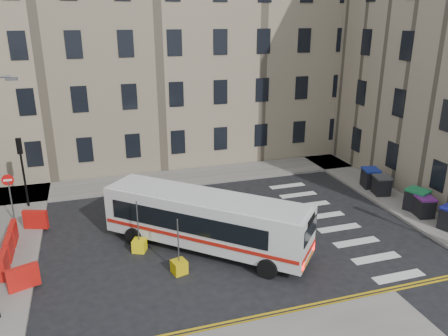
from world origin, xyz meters
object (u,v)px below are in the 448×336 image
wheelie_bin_b (424,206)px  wheelie_bin_d (381,185)px  wheelie_bin_c (417,200)px  bollard_chevron (179,267)px  wheelie_bin_e (370,178)px  bus (205,219)px  bollard_yellow (139,245)px

wheelie_bin_b → wheelie_bin_d: bearing=106.5°
wheelie_bin_c → bollard_chevron: wheelie_bin_c is taller
wheelie_bin_d → wheelie_bin_e: size_ratio=0.93×
wheelie_bin_d → bollard_chevron: size_ratio=2.05×
bus → wheelie_bin_d: bearing=-33.8°
bus → wheelie_bin_e: (12.20, 4.27, -0.80)m
bollard_yellow → bollard_chevron: same height
bus → bollard_chevron: 2.70m
wheelie_bin_e → bollard_yellow: size_ratio=2.21×
bollard_yellow → wheelie_bin_e: bearing=13.1°
wheelie_bin_d → bollard_yellow: (-15.22, -2.31, -0.44)m
bus → bollard_yellow: (-3.08, 0.71, -1.28)m
wheelie_bin_d → bus: bearing=-153.9°
bus → wheelie_bin_e: bearing=-28.5°
bus → wheelie_bin_b: bus is taller
wheelie_bin_e → bollard_yellow: bearing=-152.9°
bus → wheelie_bin_e: 12.95m
bus → bollard_chevron: bus is taller
bus → bollard_yellow: size_ratio=14.89×
wheelie_bin_b → wheelie_bin_d: wheelie_bin_d is taller
wheelie_bin_b → wheelie_bin_c: 0.76m
wheelie_bin_c → bollard_yellow: 15.62m
wheelie_bin_c → wheelie_bin_d: 2.70m
wheelie_bin_b → wheelie_bin_d: (-0.28, 3.42, 0.02)m
bus → wheelie_bin_d: size_ratio=7.26×
wheelie_bin_c → wheelie_bin_e: wheelie_bin_c is taller
wheelie_bin_c → bus: bearing=159.8°
wheelie_bin_c → bollard_yellow: wheelie_bin_c is taller
bus → wheelie_bin_b: bearing=-49.6°
wheelie_bin_b → wheelie_bin_e: bearing=104.4°
bollard_chevron → wheelie_bin_e: bearing=23.3°
wheelie_bin_b → bollard_yellow: size_ratio=1.97×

